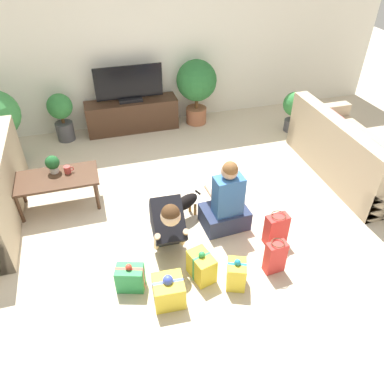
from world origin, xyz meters
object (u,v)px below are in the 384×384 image
gift_box_d (130,278)px  potted_plant_back_right (196,84)px  mug (68,170)px  gift_bag_b (275,257)px  tv (129,86)px  potted_plant_corner_right (295,108)px  person_kneeling (167,222)px  coffee_table (56,181)px  tv_console (132,115)px  gift_box_a (201,266)px  tabletop_plant (53,163)px  gift_bag_a (276,229)px  gift_box_b (169,291)px  gift_box_c (236,274)px  potted_plant_back_left (61,113)px  sofa_right (350,155)px  person_sitting (226,204)px  dog (182,204)px

gift_box_d → potted_plant_back_right: bearing=63.3°
mug → gift_bag_b: bearing=-42.1°
tv → gift_box_d: size_ratio=3.30×
potted_plant_corner_right → gift_box_d: (-3.08, -2.52, -0.27)m
tv → person_kneeling: bearing=-91.0°
coffee_table → mug: (0.16, 0.06, 0.10)m
gift_box_d → gift_bag_b: size_ratio=0.82×
gift_box_d → coffee_table: bearing=113.3°
tv_console → potted_plant_back_right: (1.10, -0.05, 0.43)m
coffee_table → gift_box_a: (1.36, -1.58, -0.23)m
mug → tabletop_plant: bearing=158.4°
tv_console → gift_bag_a: 3.30m
tv_console → mug: bearing=-121.0°
gift_box_a → mug: mug is taller
gift_box_b → mug: mug is taller
potted_plant_back_right → gift_box_c: bearing=-100.1°
potted_plant_back_right → tabletop_plant: size_ratio=4.86×
gift_box_b → tabletop_plant: tabletop_plant is taller
potted_plant_back_left → potted_plant_back_right: bearing=0.0°
sofa_right → potted_plant_back_left: (-3.79, 2.08, 0.16)m
gift_box_d → gift_bag_a: bearing=6.6°
gift_box_a → tabletop_plant: tabletop_plant is taller
gift_box_c → gift_bag_b: (0.45, 0.07, 0.04)m
potted_plant_back_right → gift_box_d: (-1.63, -3.25, -0.55)m
coffee_table → potted_plant_back_left: size_ratio=1.32×
gift_box_b → tabletop_plant: (-0.98, 1.90, 0.41)m
potted_plant_back_left → mug: bearing=-87.7°
person_sitting → gift_bag_a: (0.45, -0.40, -0.14)m
potted_plant_back_right → person_kneeling: (-1.15, -2.77, -0.35)m
potted_plant_corner_right → gift_box_b: (-2.76, -2.78, -0.27)m
coffee_table → mug: size_ratio=8.46×
potted_plant_back_left → gift_box_d: bearing=-80.2°
tv → gift_box_d: bearing=-99.2°
sofa_right → potted_plant_back_right: size_ratio=1.86×
potted_plant_back_left → dog: 2.75m
sofa_right → person_sitting: (-2.03, -0.57, 0.03)m
tv_console → gift_box_c: bearing=-82.4°
tv → tabletop_plant: size_ratio=4.80×
potted_plant_corner_right → gift_box_b: potted_plant_corner_right is taller
gift_box_b → mug: size_ratio=2.89×
gift_box_c → mug: size_ratio=2.95×
tv → gift_bag_a: size_ratio=2.71×
sofa_right → tv_console: (-2.69, 2.13, -0.04)m
potted_plant_back_right → gift_box_c: (-0.62, -3.50, -0.54)m
gift_box_d → gift_bag_a: size_ratio=0.82×
person_sitting → dog: size_ratio=1.83×
tv_console → person_sitting: (0.67, -2.70, 0.07)m
tv_console → gift_bag_b: size_ratio=3.76×
coffee_table → potted_plant_back_left: (0.09, 1.72, 0.08)m
tv_console → dog: size_ratio=2.98×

